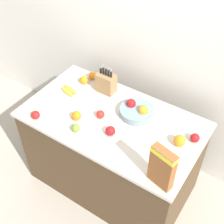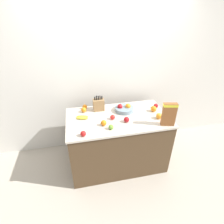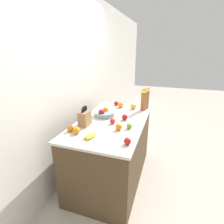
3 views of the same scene
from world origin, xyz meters
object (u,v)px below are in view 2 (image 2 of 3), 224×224
cereal_box (169,114)px  orange_by_cereal (154,109)px  banana_bunch (82,117)px  orange_front_right (104,123)px  orange_back_center (159,116)px  fruit_bowl (124,109)px  apple_rear (113,117)px  apple_near_bananas (156,106)px  apple_rightmost (111,127)px  orange_mid_right (85,107)px  apple_by_knife_block (127,120)px  orange_front_left (84,110)px  apple_leftmost (83,134)px  knife_block (99,105)px

cereal_box → orange_by_cereal: cereal_box is taller
banana_bunch → orange_front_right: size_ratio=2.34×
orange_back_center → orange_front_right: bearing=-179.8°
fruit_bowl → orange_back_center: bearing=-37.2°
cereal_box → orange_front_right: size_ratio=4.20×
apple_rear → apple_near_bananas: (0.75, 0.19, 0.00)m
apple_rightmost → orange_mid_right: bearing=115.2°
orange_by_cereal → apple_rightmost: bearing=-156.6°
cereal_box → orange_front_right: bearing=-178.4°
orange_by_cereal → orange_front_right: bearing=-165.4°
cereal_box → apple_by_knife_block: size_ratio=4.18×
apple_rightmost → apple_near_bananas: apple_near_bananas is taller
apple_by_knife_block → orange_front_left: size_ratio=1.00×
apple_leftmost → orange_by_cereal: 1.17m
fruit_bowl → orange_mid_right: (-0.59, 0.19, -0.00)m
orange_by_cereal → orange_back_center: orange_by_cereal is taller
cereal_box → apple_rear: bearing=170.0°
banana_bunch → orange_mid_right: bearing=77.7°
banana_bunch → orange_by_cereal: size_ratio=2.03×
fruit_bowl → orange_mid_right: 0.62m
knife_block → banana_bunch: (-0.27, -0.20, -0.07)m
fruit_bowl → apple_leftmost: size_ratio=4.00×
orange_back_center → apple_near_bananas: bearing=73.2°
orange_front_left → apple_rear: bearing=-36.9°
fruit_bowl → apple_near_bananas: fruit_bowl is taller
cereal_box → apple_leftmost: size_ratio=4.56×
orange_mid_right → knife_block: bearing=-20.8°
apple_rightmost → orange_by_cereal: (0.74, 0.32, 0.01)m
cereal_box → apple_rightmost: (-0.77, 0.06, -0.14)m
fruit_bowl → apple_leftmost: fruit_bowl is taller
cereal_box → apple_near_bananas: 0.50m
apple_by_knife_block → orange_mid_right: apple_by_knife_block is taller
knife_block → orange_front_right: bearing=-89.7°
banana_bunch → fruit_bowl: bearing=7.9°
knife_block → apple_near_bananas: knife_block is taller
apple_by_knife_block → apple_rear: 0.21m
banana_bunch → orange_front_left: (0.04, 0.18, 0.02)m
orange_mid_right → orange_front_left: orange_front_left is taller
apple_by_knife_block → apple_near_bananas: 0.65m
apple_by_knife_block → apple_rightmost: size_ratio=1.16×
apple_near_bananas → orange_front_right: 0.95m
banana_bunch → orange_front_left: bearing=78.4°
apple_by_knife_block → apple_rightmost: 0.27m
apple_rear → orange_mid_right: (-0.36, 0.39, 0.00)m
knife_block → apple_rightmost: 0.55m
knife_block → orange_mid_right: (-0.21, 0.08, -0.06)m
apple_rightmost → fruit_bowl: bearing=55.1°
apple_near_bananas → orange_front_left: 1.14m
apple_by_knife_block → apple_rear: apple_by_knife_block is taller
apple_by_knife_block → orange_front_left: (-0.56, 0.40, -0.00)m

